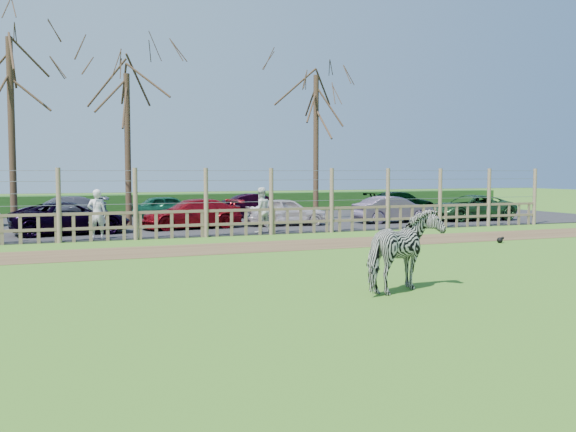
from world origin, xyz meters
name	(u,v)px	position (x,y,z in m)	size (l,w,h in m)	color
ground	(288,268)	(0.00, 0.00, 0.00)	(120.00, 120.00, 0.00)	#5B9627
dirt_strip	(234,248)	(0.00, 4.50, 0.01)	(34.00, 2.80, 0.01)	brown
asphalt	(171,223)	(0.00, 14.50, 0.02)	(44.00, 13.00, 0.04)	#232326
hedge	(146,204)	(0.00, 21.50, 0.55)	(46.00, 2.00, 1.10)	#1E4716
fence	(206,215)	(0.00, 8.00, 0.80)	(30.16, 0.16, 2.50)	brown
tree_left	(10,87)	(-6.50, 12.50, 5.62)	(4.80, 4.80, 7.88)	#3D2B1E
tree_mid	(127,112)	(-2.00, 13.50, 4.87)	(4.80, 4.80, 6.83)	#3D2B1E
tree_right	(316,112)	(7.00, 14.00, 5.24)	(4.80, 4.80, 7.35)	#3D2B1E
zebra	(404,251)	(0.99, -3.73, 0.82)	(0.88, 1.93, 1.63)	gray
visitor_a	(97,214)	(-3.75, 8.45, 0.90)	(0.63, 0.41, 1.72)	silver
visitor_b	(261,210)	(2.26, 8.52, 0.90)	(0.84, 0.65, 1.72)	silver
crow	(500,240)	(8.60, 2.57, 0.10)	(0.26, 0.19, 0.21)	black
car_2	(71,218)	(-4.52, 10.62, 0.64)	(1.99, 4.32, 1.20)	black
car_3	(192,214)	(0.22, 11.27, 0.64)	(1.68, 4.13, 1.20)	maroon
car_4	(286,212)	(4.35, 11.22, 0.64)	(1.42, 3.52, 1.20)	silver
car_5	(393,209)	(9.47, 10.87, 0.64)	(1.27, 3.64, 1.20)	#61526D
car_6	(470,208)	(13.60, 10.72, 0.64)	(1.99, 4.32, 1.20)	#244D28
car_9	(61,209)	(-4.66, 16.37, 0.64)	(1.68, 4.13, 1.20)	#595766
car_10	(169,208)	(0.22, 15.99, 0.64)	(1.42, 3.52, 1.20)	#165537
car_11	(258,206)	(4.82, 16.25, 0.64)	(1.27, 3.64, 1.20)	black
car_13	(401,203)	(13.21, 16.29, 0.64)	(1.68, 4.13, 1.20)	black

